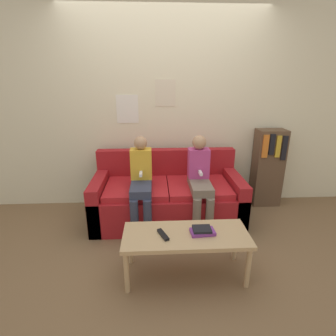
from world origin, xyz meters
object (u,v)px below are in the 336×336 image
person_left (141,180)px  person_right (200,179)px  bookshelf (268,168)px  couch (167,197)px  coffee_table (186,239)px  tv_remote (163,235)px

person_left → person_right: size_ratio=1.00×
person_right → bookshelf: size_ratio=1.02×
couch → coffee_table: (0.11, -1.03, 0.09)m
couch → tv_remote: size_ratio=10.27×
coffee_table → tv_remote: 0.21m
bookshelf → tv_remote: bearing=-136.8°
coffee_table → person_left: 0.95m
coffee_table → couch: bearing=95.9°
person_left → tv_remote: size_ratio=6.17×
person_left → tv_remote: 0.89m
coffee_table → bookshelf: (1.27, 1.36, 0.16)m
coffee_table → person_left: bearing=116.6°
person_left → person_right: bearing=0.2°
person_right → tv_remote: 0.97m
tv_remote → couch: bearing=62.8°
person_left → person_right: (0.67, 0.00, 0.01)m
person_left → person_right: 0.67m
person_right → tv_remote: person_right is taller
couch → person_left: bearing=-146.5°
person_left → person_right: person_right is taller
person_left → tv_remote: person_left is taller
person_left → bookshelf: 1.77m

